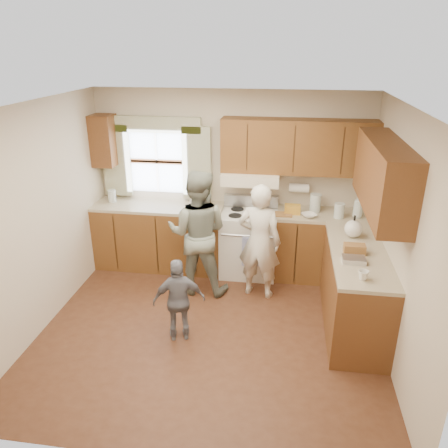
% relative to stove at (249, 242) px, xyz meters
% --- Properties ---
extents(room, '(3.80, 3.80, 3.80)m').
position_rel_stove_xyz_m(room, '(-0.30, -1.44, 0.78)').
color(room, '#442415').
rests_on(room, ground).
extents(kitchen_fixtures, '(3.80, 2.25, 2.15)m').
position_rel_stove_xyz_m(kitchen_fixtures, '(0.32, -0.36, 0.37)').
color(kitchen_fixtures, '#49270F').
rests_on(kitchen_fixtures, ground).
extents(stove, '(0.76, 0.67, 1.07)m').
position_rel_stove_xyz_m(stove, '(0.00, 0.00, 0.00)').
color(stove, silver).
rests_on(stove, ground).
extents(woman_left, '(0.61, 0.47, 1.50)m').
position_rel_stove_xyz_m(woman_left, '(0.18, -0.59, 0.28)').
color(woman_left, silver).
rests_on(woman_left, ground).
extents(woman_right, '(0.81, 0.64, 1.64)m').
position_rel_stove_xyz_m(woman_right, '(-0.60, -0.59, 0.35)').
color(woman_right, '#1F3728').
rests_on(woman_right, ground).
extents(child, '(0.61, 0.38, 0.96)m').
position_rel_stove_xyz_m(child, '(-0.60, -1.64, 0.02)').
color(child, slate).
rests_on(child, ground).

